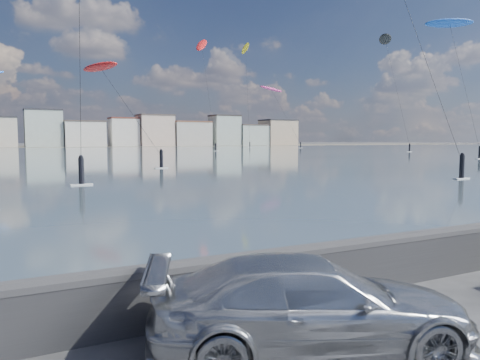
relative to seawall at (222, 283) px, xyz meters
name	(u,v)px	position (x,y,z in m)	size (l,w,h in m)	color
bay_water	(22,155)	(0.00, 88.80, -0.58)	(500.00, 177.00, 0.00)	#415962
far_shore_strip	(11,147)	(0.00, 197.30, -0.57)	(500.00, 60.00, 0.00)	#4C473D
seawall	(222,283)	(0.00, 0.00, 0.00)	(400.00, 0.36, 1.08)	#28282B
far_buildings	(15,131)	(1.31, 183.30, 5.44)	(240.79, 13.26, 14.60)	white
car_silver	(311,305)	(0.58, -1.75, 0.09)	(1.88, 4.64, 1.35)	#AFB2B7
kitesurfer_1	(450,25)	(62.14, 46.49, 20.77)	(8.82, 9.84, 22.71)	blue
kitesurfer_2	(101,68)	(8.35, 54.78, 11.38)	(5.97, 20.21, 12.65)	red
kitesurfer_4	(385,40)	(81.67, 81.04, 26.56)	(9.42, 14.06, 28.19)	black
kitesurfer_12	(245,50)	(77.87, 147.76, 34.90)	(4.48, 10.76, 38.11)	yellow
kitesurfer_14	(271,90)	(82.32, 136.44, 19.76)	(9.59, 16.77, 22.06)	#E5338C
kitesurfer_15	(202,46)	(44.36, 108.34, 26.47)	(6.50, 12.99, 30.04)	red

